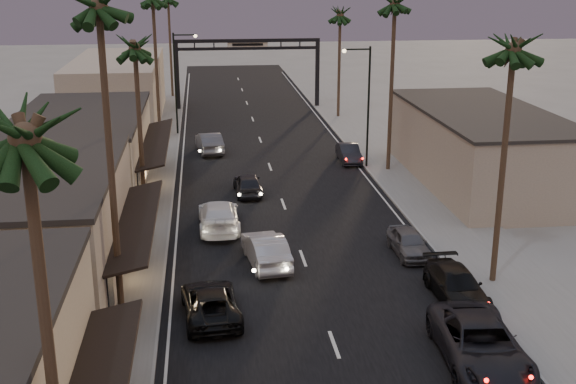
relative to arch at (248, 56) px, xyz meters
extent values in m
plane|color=slate|center=(0.00, -30.00, -5.53)|extent=(200.00, 200.00, 0.00)
cube|color=black|center=(0.00, -25.00, -5.53)|extent=(14.00, 120.00, 0.02)
cube|color=slate|center=(-9.50, -18.00, -5.47)|extent=(5.00, 92.00, 0.12)
cube|color=slate|center=(9.50, -18.00, -5.47)|extent=(5.00, 92.00, 0.12)
cube|color=gray|center=(-13.00, -44.00, -2.78)|extent=(8.00, 14.00, 5.50)
cube|color=tan|center=(-13.00, -28.00, -3.03)|extent=(8.00, 16.00, 5.00)
cube|color=gray|center=(-13.00, -5.00, -2.53)|extent=(8.00, 20.00, 6.00)
cube|color=gray|center=(14.00, -30.00, -3.03)|extent=(8.00, 18.00, 5.00)
cube|color=black|center=(-7.40, 0.00, -2.03)|extent=(0.40, 0.40, 7.00)
cube|color=black|center=(7.40, 0.00, -2.03)|extent=(0.40, 0.40, 7.00)
cube|color=black|center=(0.00, 0.00, 1.57)|extent=(15.20, 0.35, 0.35)
cube|color=black|center=(0.00, 0.00, 0.77)|extent=(15.20, 0.30, 0.30)
cube|color=beige|center=(0.00, -0.02, 1.17)|extent=(4.20, 0.12, 1.00)
cylinder|color=black|center=(7.20, -25.00, -1.03)|extent=(0.16, 0.16, 9.00)
cylinder|color=black|center=(6.20, -25.00, 3.27)|extent=(2.00, 0.12, 0.12)
sphere|color=#FFD899|center=(5.30, -25.00, 3.17)|extent=(0.30, 0.30, 0.30)
cylinder|color=black|center=(-7.20, -12.00, -1.03)|extent=(0.16, 0.16, 9.00)
cylinder|color=black|center=(-6.20, -12.00, 3.27)|extent=(2.00, 0.12, 0.12)
sphere|color=#FFD899|center=(-5.30, -12.00, 3.17)|extent=(0.30, 0.30, 0.30)
cylinder|color=#38281C|center=(-8.60, -61.00, -0.03)|extent=(0.28, 0.28, 11.00)
sphere|color=black|center=(-8.60, -61.00, 6.07)|extent=(3.20, 3.20, 3.20)
cylinder|color=#38281C|center=(-8.60, -48.00, 0.97)|extent=(0.28, 0.28, 13.00)
cylinder|color=#38281C|center=(-8.60, -34.00, -0.53)|extent=(0.28, 0.28, 10.00)
sphere|color=black|center=(-8.60, -34.00, 5.07)|extent=(3.20, 3.20, 3.20)
cylinder|color=#38281C|center=(-8.60, -15.00, 0.47)|extent=(0.28, 0.28, 12.00)
cylinder|color=#38281C|center=(8.60, -46.00, -0.03)|extent=(0.28, 0.28, 11.00)
sphere|color=black|center=(8.60, -46.00, 6.07)|extent=(3.20, 3.20, 3.20)
cylinder|color=#38281C|center=(8.60, -26.00, 0.47)|extent=(0.28, 0.28, 12.00)
cylinder|color=#38281C|center=(8.60, -6.00, -0.53)|extent=(0.28, 0.28, 10.00)
sphere|color=black|center=(8.60, -6.00, 5.07)|extent=(3.20, 3.20, 3.20)
cylinder|color=#38281C|center=(-8.30, 8.00, -0.03)|extent=(0.28, 0.28, 11.00)
imported|color=black|center=(-4.85, -48.03, -4.84)|extent=(2.73, 5.16, 1.38)
imported|color=#96979B|center=(-1.97, -42.53, -4.72)|extent=(2.32, 5.09, 1.62)
imported|color=silver|center=(-4.18, -37.03, -4.72)|extent=(2.33, 5.63, 1.63)
imported|color=black|center=(-2.10, -30.60, -4.82)|extent=(1.87, 4.26, 1.43)
imported|color=#4B4B50|center=(-4.44, -18.91, -4.72)|extent=(2.38, 5.14, 1.63)
imported|color=black|center=(5.18, -53.12, -4.66)|extent=(3.30, 6.44, 1.74)
imported|color=black|center=(6.20, -47.62, -4.82)|extent=(2.06, 4.92, 1.42)
imported|color=#4B4C50|center=(5.57, -42.12, -4.86)|extent=(1.67, 4.00, 1.35)
imported|color=black|center=(6.20, -23.22, -4.85)|extent=(1.52, 4.19, 1.37)
camera|label=1|loc=(-4.88, -76.27, 8.89)|focal=45.00mm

